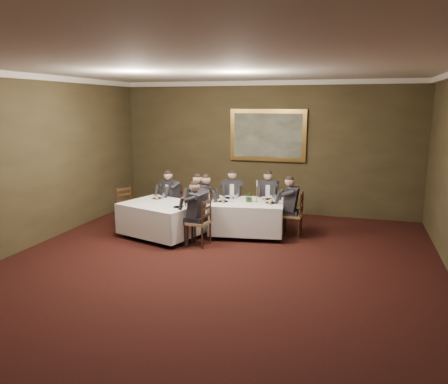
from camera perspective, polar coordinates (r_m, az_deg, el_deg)
The scene contains 27 objects.
ground at distance 7.49m, azimuth -2.68°, elevation -11.39°, with size 10.00×10.00×0.00m, color black.
ceiling at distance 6.93m, azimuth -2.96°, elevation 16.37°, with size 8.00×10.00×0.10m, color silver.
back_wall at distance 11.78m, azimuth 5.50°, elevation 5.75°, with size 8.00×0.10×3.50m, color #362E1B.
left_wall at distance 9.15m, azimuth -27.12°, elevation 2.94°, with size 0.10×10.00×3.50m, color #362E1B.
crown_molding at distance 6.92m, azimuth -2.95°, elevation 15.88°, with size 8.00×10.00×0.12m.
table_main at distance 9.82m, azimuth 3.00°, elevation -3.05°, with size 1.79×1.47×0.67m.
table_second at distance 9.74m, azimuth -8.15°, elevation -3.27°, with size 1.95×1.69×0.67m.
chair_main_backleft at distance 10.71m, azimuth 1.09°, elevation -2.74°, with size 0.51×0.50×1.00m.
diner_main_backleft at distance 10.64m, azimuth 1.09°, elevation -1.56°, with size 0.49×0.55×1.35m.
chair_main_backright at distance 10.64m, azimuth 5.73°, elevation -2.89°, with size 0.48×0.47×1.00m.
diner_main_backright at distance 10.57m, azimuth 5.75°, elevation -1.70°, with size 0.45×0.52×1.35m.
chair_main_endleft at distance 10.01m, azimuth -2.85°, elevation -3.76°, with size 0.49×0.51×1.00m.
diner_main_endleft at distance 9.95m, azimuth -2.80°, elevation -2.49°, with size 0.55×0.48×1.35m.
chair_main_endright at distance 9.83m, azimuth 8.94°, elevation -4.17°, with size 0.43×0.45×1.00m.
diner_main_endright at distance 9.77m, azimuth 8.91°, elevation -2.88°, with size 0.49×0.43×1.35m.
chair_sec_backleft at distance 10.68m, azimuth -6.81°, elevation -2.86°, with size 0.58×0.57×1.00m.
diner_sec_backleft at distance 10.62m, azimuth -6.88°, elevation -1.68°, with size 0.57×0.60×1.35m.
chair_sec_backright at distance 10.13m, azimuth -3.04°, elevation -3.57°, with size 0.59×0.59×1.00m.
diner_sec_backright at distance 10.07m, azimuth -3.11°, elevation -2.33°, with size 0.59×0.62×1.35m.
chair_sec_endright at distance 9.14m, azimuth -3.29°, elevation -5.24°, with size 0.47×0.48×1.00m.
diner_sec_endright at distance 9.08m, azimuth -3.37°, elevation -3.85°, with size 0.52×0.45×1.35m.
chair_sec_endleft at distance 10.50m, azimuth -12.31°, elevation -3.29°, with size 0.58×0.58×1.00m.
centerpiece at distance 9.70m, azimuth 3.33°, elevation -0.55°, with size 0.23×0.20×0.26m, color #2D5926.
candlestick at distance 9.69m, azimuth 4.30°, elevation -0.23°, with size 0.07×0.07×0.51m.
place_setting_table_main at distance 10.13m, azimuth 1.09°, elevation -0.58°, with size 0.33×0.31×0.14m.
place_setting_table_second at distance 10.20m, azimuth -8.40°, elevation -0.62°, with size 0.33×0.31×0.14m.
painting at distance 11.68m, azimuth 5.73°, elevation 7.37°, with size 2.03×0.09×1.37m.
Camera 1 is at (2.35, -6.49, 2.89)m, focal length 35.00 mm.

